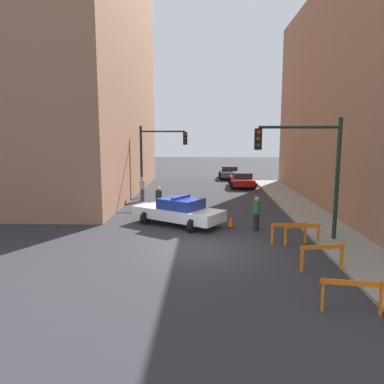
{
  "coord_description": "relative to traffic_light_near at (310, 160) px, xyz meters",
  "views": [
    {
      "loc": [
        0.3,
        -14.6,
        4.66
      ],
      "look_at": [
        -0.55,
        8.14,
        1.09
      ],
      "focal_mm": 35.0,
      "sensor_mm": 36.0,
      "label": 1
    }
  ],
  "objects": [
    {
      "name": "parked_car_near",
      "position": [
        -1.28,
        16.52,
        -2.86
      ],
      "size": [
        2.28,
        4.3,
        1.31
      ],
      "rotation": [
        0.0,
        0.0,
        0.0
      ],
      "color": "maroon",
      "rests_on": "ground_plane"
    },
    {
      "name": "barrier_mid",
      "position": [
        -0.43,
        -3.59,
        -2.91
      ],
      "size": [
        1.59,
        0.41,
        0.9
      ],
      "rotation": [
        0.0,
        0.0,
        0.17
      ],
      "color": "orange",
      "rests_on": "ground_plane"
    },
    {
      "name": "traffic_light_near",
      "position": [
        0.0,
        0.0,
        0.0
      ],
      "size": [
        3.64,
        0.35,
        5.2
      ],
      "color": "black",
      "rests_on": "sidewalk_right"
    },
    {
      "name": "barrier_front",
      "position": [
        -0.62,
        -6.69,
        -2.91
      ],
      "size": [
        1.59,
        0.37,
        0.9
      ],
      "rotation": [
        0.0,
        0.0,
        -0.14
      ],
      "color": "orange",
      "rests_on": "ground_plane"
    },
    {
      "name": "police_car",
      "position": [
        -5.8,
        2.69,
        -2.81
      ],
      "size": [
        4.96,
        4.07,
        1.52
      ],
      "rotation": [
        0.0,
        0.0,
        1.01
      ],
      "color": "white",
      "rests_on": "ground_plane"
    },
    {
      "name": "ground_plane",
      "position": [
        -4.73,
        -1.44,
        -3.53
      ],
      "size": [
        120.0,
        120.0,
        0.0
      ],
      "primitive_type": "plane",
      "color": "#2D2D33"
    },
    {
      "name": "traffic_light_far",
      "position": [
        -8.03,
        10.97,
        -0.13
      ],
      "size": [
        3.44,
        0.35,
        5.2
      ],
      "color": "black",
      "rests_on": "ground_plane"
    },
    {
      "name": "pedestrian_corner",
      "position": [
        -8.85,
        9.56,
        -2.67
      ],
      "size": [
        0.47,
        0.47,
        1.66
      ],
      "rotation": [
        0.0,
        0.0,
        4.3
      ],
      "color": "#474C66",
      "rests_on": "ground_plane"
    },
    {
      "name": "pedestrian_crossing",
      "position": [
        -7.12,
        4.93,
        -2.67
      ],
      "size": [
        0.49,
        0.49,
        1.66
      ],
      "rotation": [
        0.0,
        0.0,
        0.54
      ],
      "color": "black",
      "rests_on": "ground_plane"
    },
    {
      "name": "pedestrian_sidewalk",
      "position": [
        -1.97,
        1.72,
        -2.67
      ],
      "size": [
        0.37,
        0.37,
        1.66
      ],
      "rotation": [
        0.0,
        0.0,
        6.24
      ],
      "color": "black",
      "rests_on": "ground_plane"
    },
    {
      "name": "barrier_corner",
      "position": [
        -0.38,
        -0.64,
        -2.91
      ],
      "size": [
        1.59,
        0.4,
        0.9
      ],
      "rotation": [
        0.0,
        0.0,
        0.16
      ],
      "color": "orange",
      "rests_on": "ground_plane"
    },
    {
      "name": "sidewalk_right",
      "position": [
        1.47,
        -1.44,
        -3.47
      ],
      "size": [
        2.4,
        44.0,
        0.12
      ],
      "color": "gray",
      "rests_on": "ground_plane"
    },
    {
      "name": "parked_car_mid",
      "position": [
        -1.99,
        22.8,
        -2.86
      ],
      "size": [
        2.36,
        4.35,
        1.31
      ],
      "rotation": [
        0.0,
        0.0,
        -0.03
      ],
      "color": "#474C51",
      "rests_on": "ground_plane"
    },
    {
      "name": "barrier_back",
      "position": [
        -0.88,
        -0.47,
        -2.91
      ],
      "size": [
        1.59,
        0.34,
        0.9
      ],
      "rotation": [
        0.0,
        0.0,
        0.12
      ],
      "color": "orange",
      "rests_on": "ground_plane"
    },
    {
      "name": "traffic_cone",
      "position": [
        -3.18,
        2.25,
        -3.21
      ],
      "size": [
        0.36,
        0.36,
        0.66
      ],
      "color": "black",
      "rests_on": "ground_plane"
    },
    {
      "name": "building_corner_left",
      "position": [
        -16.73,
        12.56,
        5.63
      ],
      "size": [
        14.0,
        20.0,
        18.32
      ],
      "color": "#93664C",
      "rests_on": "ground_plane"
    }
  ]
}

